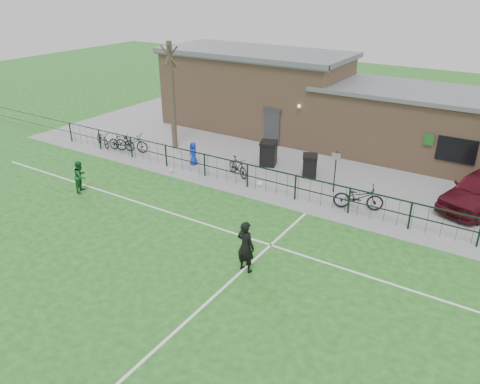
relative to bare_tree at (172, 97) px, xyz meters
The scene contains 20 objects.
ground 13.54m from the bare_tree, 52.70° to the right, with size 90.00×90.00×0.00m, color #1B591A.
paving_strip 9.05m from the bare_tree, 20.56° to the left, with size 34.00×13.00×0.02m, color gray.
pitch_line_touch 8.96m from the bare_tree, 18.65° to the right, with size 28.00×0.10×0.01m, color white.
pitch_line_mid 10.73m from the bare_tree, 39.09° to the right, with size 28.00×0.10×0.01m, color white.
pitch_line_perp 14.81m from the bare_tree, 46.40° to the right, with size 0.10×16.00×0.01m, color white.
perimeter_fence 8.72m from the bare_tree, 17.35° to the right, with size 28.00×0.10×1.20m, color black.
bare_tree is the anchor object (origin of this frame).
wheelie_bin_left 6.41m from the bare_tree, ahead, with size 0.80×0.90×1.20m, color black.
wheelie_bin_right 8.76m from the bare_tree, ahead, with size 0.68×0.77×1.03m, color black.
sign_post 10.38m from the bare_tree, ahead, with size 0.06×0.06×2.00m, color black.
bicycle_a 4.95m from the bare_tree, 150.37° to the right, with size 0.60×1.72×0.90m, color black.
bicycle_b 3.91m from the bare_tree, 138.29° to the right, with size 0.47×1.67×1.01m, color black.
bicycle_c 3.47m from the bare_tree, 131.24° to the right, with size 0.71×2.05×1.07m, color black.
bicycle_d 6.14m from the bare_tree, 16.58° to the right, with size 0.46×1.63×0.98m, color black.
bicycle_e 12.10m from the bare_tree, ahead, with size 0.73×2.10×1.10m, color black.
spectator_child 3.80m from the bare_tree, 31.03° to the right, with size 0.60×0.39×1.23m, color #1432C0.
goalkeeper_kick 13.21m from the bare_tree, 39.70° to the right, with size 1.38×2.80×2.21m.
outfield_player 7.35m from the bare_tree, 88.15° to the right, with size 0.72×0.56×1.48m, color #195826.
ball_ground 4.80m from the bare_tree, 53.48° to the right, with size 0.23×0.23×0.23m, color white.
clubhouse 9.34m from the bare_tree, 40.12° to the left, with size 24.25×5.40×4.96m.
Camera 1 is at (9.10, -9.26, 9.16)m, focal length 35.00 mm.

